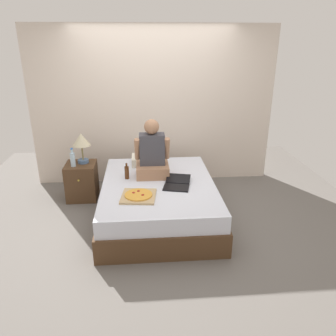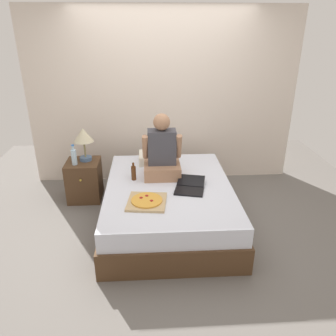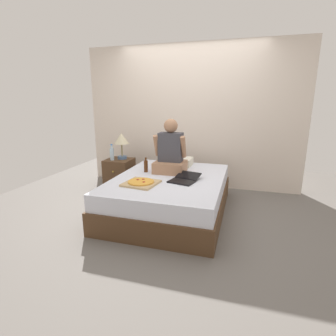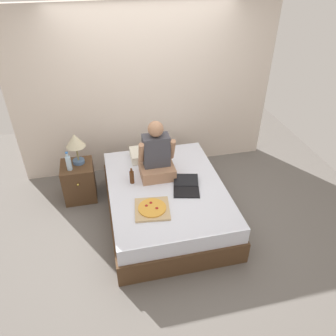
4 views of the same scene
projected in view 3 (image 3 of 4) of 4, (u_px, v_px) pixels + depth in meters
name	position (u px, v px, depth m)	size (l,w,h in m)	color
ground_plane	(170.00, 211.00, 3.76)	(5.88, 5.88, 0.00)	#66605B
wall_back	(191.00, 118.00, 4.71)	(3.88, 0.12, 2.50)	beige
bed	(170.00, 195.00, 3.70)	(1.50, 1.98, 0.52)	#4C331E
nightstand_left	(120.00, 174.00, 4.64)	(0.44, 0.47, 0.55)	#4C331E
lamp_on_left_nightstand	(121.00, 140.00, 4.52)	(0.26, 0.26, 0.45)	#4C6B93
water_bottle	(112.00, 154.00, 4.48)	(0.07, 0.07, 0.28)	silver
pillow	(176.00, 161.00, 4.31)	(0.52, 0.34, 0.12)	silver
person_seated	(170.00, 153.00, 3.83)	(0.47, 0.40, 0.78)	#A37556
laptop	(184.00, 180.00, 3.45)	(0.40, 0.48, 0.07)	black
pizza_box	(141.00, 183.00, 3.32)	(0.45, 0.45, 0.05)	tan
beer_bottle_on_bed	(146.00, 166.00, 3.88)	(0.06, 0.06, 0.22)	#4C2811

